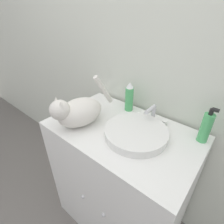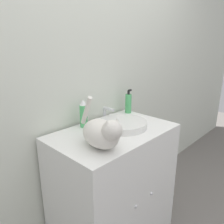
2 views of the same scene
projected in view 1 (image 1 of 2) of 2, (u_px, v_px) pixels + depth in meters
name	position (u px, v px, depth m)	size (l,w,h in m)	color
wall_back	(157.00, 52.00, 0.98)	(6.00, 0.05, 2.50)	silver
vanity_cabinet	(120.00, 180.00, 1.21)	(0.84, 0.54, 0.89)	white
sink_basin	(136.00, 132.00, 0.91)	(0.33, 0.33, 0.04)	white
faucet	(152.00, 115.00, 1.01)	(0.18, 0.11, 0.11)	silver
cat	(78.00, 111.00, 0.97)	(0.23, 0.40, 0.26)	silver
soap_bottle	(206.00, 127.00, 0.85)	(0.05, 0.05, 0.20)	#4CB266
spray_bottle	(129.00, 97.00, 1.10)	(0.05, 0.05, 0.19)	#4CB266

